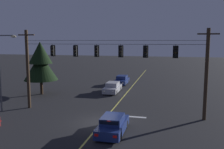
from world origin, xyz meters
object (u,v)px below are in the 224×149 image
traffic_light_rightmost (145,52)px  car_oncoming_lead (112,88)px  traffic_light_left_inner (75,51)px  traffic_light_centre (96,51)px  traffic_light_far_right (176,52)px  traffic_light_leftmost (52,51)px  street_lamp_corner (2,66)px  traffic_light_right_inner (121,51)px  car_waiting_near_lane (113,125)px  car_oncoming_trailing (122,80)px  tree_verge_near (41,63)px

traffic_light_rightmost → car_oncoming_lead: 12.11m
traffic_light_rightmost → traffic_light_left_inner: bearing=180.0°
traffic_light_centre → traffic_light_far_right: (7.29, 0.00, 0.00)m
traffic_light_far_right → traffic_light_left_inner: bearing=180.0°
traffic_light_leftmost → traffic_light_rightmost: same height
car_oncoming_lead → street_lamp_corner: size_ratio=0.58×
traffic_light_right_inner → car_waiting_near_lane: (0.42, -4.97, -5.34)m
traffic_light_rightmost → car_oncoming_lead: bearing=119.1°
street_lamp_corner → traffic_light_leftmost: bearing=23.1°
traffic_light_left_inner → car_waiting_near_lane: bearing=-45.4°
traffic_light_right_inner → traffic_light_far_right: size_ratio=1.00×
car_oncoming_trailing → traffic_light_left_inner: bearing=-95.4°
traffic_light_leftmost → car_waiting_near_lane: traffic_light_leftmost is taller
street_lamp_corner → car_oncoming_lead: bearing=53.9°
car_oncoming_lead → street_lamp_corner: 14.62m
tree_verge_near → traffic_light_left_inner: bearing=-40.7°
traffic_light_leftmost → traffic_light_rightmost: size_ratio=1.00×
street_lamp_corner → tree_verge_near: 8.16m
tree_verge_near → traffic_light_right_inner: bearing=-28.0°
traffic_light_far_right → car_oncoming_lead: 13.47m
traffic_light_left_inner → traffic_light_far_right: bearing=0.0°
traffic_light_rightmost → car_waiting_near_lane: bearing=-110.8°
traffic_light_centre → traffic_light_right_inner: (2.35, 0.00, 0.00)m
car_oncoming_trailing → street_lamp_corner: street_lamp_corner is taller
traffic_light_rightmost → car_oncoming_trailing: 17.72m
traffic_light_leftmost → car_waiting_near_lane: size_ratio=0.28×
car_waiting_near_lane → street_lamp_corner: street_lamp_corner is taller
car_waiting_near_lane → traffic_light_leftmost: bearing=145.7°
traffic_light_left_inner → traffic_light_rightmost: same height
traffic_light_far_right → car_oncoming_lead: traffic_light_far_right is taller
traffic_light_left_inner → car_waiting_near_lane: traffic_light_left_inner is taller
traffic_light_centre → car_oncoming_lead: size_ratio=0.28×
street_lamp_corner → car_oncoming_trailing: bearing=65.1°
street_lamp_corner → tree_verge_near: bearing=93.3°
car_waiting_near_lane → traffic_light_right_inner: bearing=94.8°
tree_verge_near → car_oncoming_lead: bearing=20.3°
traffic_light_right_inner → car_waiting_near_lane: 7.31m
traffic_light_centre → traffic_light_rightmost: 4.65m
car_oncoming_trailing → tree_verge_near: size_ratio=0.65×
traffic_light_leftmost → street_lamp_corner: bearing=-156.9°
traffic_light_right_inner → car_oncoming_trailing: 17.17m
traffic_light_leftmost → car_waiting_near_lane: (7.29, -4.97, -5.34)m
traffic_light_leftmost → street_lamp_corner: (-4.40, -1.88, -1.40)m
traffic_light_left_inner → street_lamp_corner: bearing=-164.6°
traffic_light_left_inner → traffic_light_rightmost: 6.78m
traffic_light_right_inner → car_oncoming_trailing: (-2.97, 16.05, -5.34)m
traffic_light_leftmost → car_oncoming_lead: bearing=67.7°
traffic_light_left_inner → traffic_light_far_right: size_ratio=1.00×
traffic_light_far_right → street_lamp_corner: 16.39m
tree_verge_near → street_lamp_corner: bearing=-86.7°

